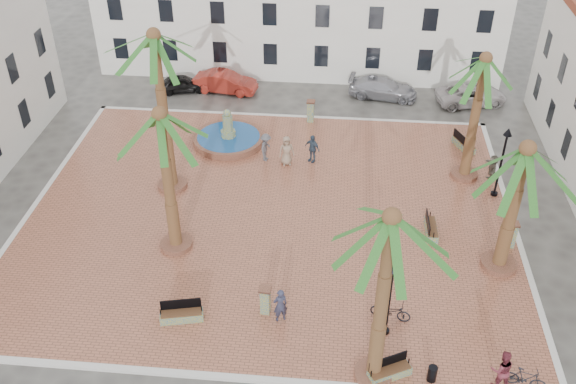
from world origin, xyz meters
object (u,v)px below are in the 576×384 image
at_px(palm_e, 524,166).
at_px(pedestrian_fountain_b, 312,148).
at_px(bench_se, 389,372).
at_px(litter_bin, 432,374).
at_px(car_black, 182,84).
at_px(bench_ne, 463,144).
at_px(cyclist_b, 502,369).
at_px(bicycle_b, 525,378).
at_px(lamppost_s, 391,287).
at_px(pedestrian_north, 266,147).
at_px(car_silver, 383,88).
at_px(palm_s, 389,237).
at_px(bollard_se, 265,300).
at_px(lamppost_e, 504,151).
at_px(bench_s, 182,315).
at_px(palm_sw, 162,131).
at_px(bollard_e, 512,234).
at_px(fountain, 229,138).
at_px(cyclist_a, 280,305).
at_px(car_red, 225,82).
at_px(palm_nw, 156,53).
at_px(bollard_n, 311,111).
at_px(bench_e, 431,229).
at_px(car_white, 471,95).
at_px(palm_ne, 483,73).
at_px(pedestrian_fountain_a, 287,151).
at_px(bicycle_a, 391,311).
at_px(pedestrian_east, 492,168).

xyz_separation_m(palm_e, pedestrian_fountain_b, (-9.68, 8.62, -4.92)).
distance_m(bench_se, litter_bin, 1.69).
height_order(litter_bin, pedestrian_fountain_b, pedestrian_fountain_b).
bearing_deg(car_black, bench_ne, -123.58).
bearing_deg(bench_se, cyclist_b, -27.35).
bearing_deg(cyclist_b, bicycle_b, 175.67).
xyz_separation_m(lamppost_s, litter_bin, (1.76, -2.37, -2.31)).
distance_m(pedestrian_north, car_silver, 11.91).
distance_m(palm_s, bollard_se, 8.59).
height_order(lamppost_s, bicycle_b, lamppost_s).
bearing_deg(pedestrian_fountain_b, car_black, 172.35).
height_order(lamppost_e, bollard_se, lamppost_e).
bearing_deg(bench_s, palm_sw, 93.64).
height_order(bollard_e, litter_bin, bollard_e).
distance_m(fountain, cyclist_a, 15.65).
xyz_separation_m(palm_e, bench_se, (-5.55, -7.20, -5.55)).
bearing_deg(car_red, fountain, -160.92).
height_order(bollard_e, pedestrian_north, pedestrian_north).
height_order(lamppost_e, bicycle_b, lamppost_e).
distance_m(lamppost_e, car_silver, 13.46).
relative_size(bench_s, pedestrian_north, 1.10).
bearing_deg(palm_sw, litter_bin, -30.65).
height_order(bollard_e, cyclist_b, cyclist_b).
bearing_deg(palm_e, lamppost_e, 82.65).
bearing_deg(bench_s, bollard_e, 10.33).
bearing_deg(palm_nw, bicycle_b, -35.72).
xyz_separation_m(palm_sw, bollard_n, (5.91, 13.60, -5.90)).
bearing_deg(bench_e, car_white, -16.07).
bearing_deg(palm_ne, cyclist_a, -127.65).
height_order(bench_se, bollard_e, bollard_e).
bearing_deg(bench_se, palm_ne, 44.92).
xyz_separation_m(palm_e, cyclist_b, (-1.26, -7.22, -4.88)).
bearing_deg(car_red, bench_ne, -104.74).
height_order(lamppost_s, bollard_e, lamppost_s).
relative_size(palm_nw, bench_e, 5.15).
distance_m(palm_s, bench_se, 6.96).
bearing_deg(pedestrian_fountain_a, fountain, 133.21).
bearing_deg(palm_sw, pedestrian_north, 67.39).
bearing_deg(pedestrian_north, pedestrian_fountain_a, -92.68).
bearing_deg(bench_e, bicycle_a, 158.73).
xyz_separation_m(lamppost_e, car_red, (-17.36, 11.64, -2.31)).
height_order(fountain, lamppost_e, lamppost_e).
bearing_deg(car_black, bench_s, 177.80).
height_order(palm_s, pedestrian_east, palm_s).
bearing_deg(cyclist_b, lamppost_e, -103.09).
bearing_deg(car_black, bicycle_b, -156.92).
bearing_deg(bicycle_b, pedestrian_north, 53.45).
bearing_deg(palm_nw, cyclist_a, -53.22).
bearing_deg(lamppost_e, car_red, 146.16).
bearing_deg(palm_sw, bench_e, 9.93).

